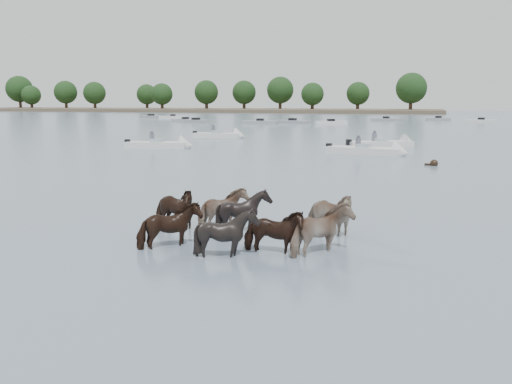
% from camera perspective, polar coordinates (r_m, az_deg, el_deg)
% --- Properties ---
extents(ground, '(400.00, 400.00, 0.00)m').
position_cam_1_polar(ground, '(13.86, -3.62, -5.16)').
color(ground, slate).
rests_on(ground, ground).
extents(shoreline, '(160.00, 30.00, 1.00)m').
position_cam_1_polar(shoreline, '(178.93, -7.50, 8.60)').
color(shoreline, '#4C4233').
rests_on(shoreline, ground).
extents(pony_herd, '(6.07, 4.26, 1.38)m').
position_cam_1_polar(pony_herd, '(13.72, -1.15, -3.25)').
color(pony_herd, black).
rests_on(pony_herd, ground).
extents(swimming_pony, '(0.72, 0.44, 0.44)m').
position_cam_1_polar(swimming_pony, '(31.31, 18.24, 2.86)').
color(swimming_pony, black).
rests_on(swimming_pony, ground).
extents(motorboat_a, '(5.30, 2.55, 1.92)m').
position_cam_1_polar(motorboat_a, '(41.21, -9.45, 4.91)').
color(motorboat_a, silver).
rests_on(motorboat_a, ground).
extents(motorboat_b, '(5.67, 2.60, 1.92)m').
position_cam_1_polar(motorboat_b, '(36.48, 12.52, 4.21)').
color(motorboat_b, silver).
rests_on(motorboat_b, ground).
extents(motorboat_c, '(5.55, 4.03, 1.92)m').
position_cam_1_polar(motorboat_c, '(42.87, 13.88, 4.94)').
color(motorboat_c, silver).
rests_on(motorboat_c, ground).
extents(motorboat_f, '(5.20, 2.01, 1.92)m').
position_cam_1_polar(motorboat_f, '(51.94, -3.34, 5.98)').
color(motorboat_f, silver).
rests_on(motorboat_f, ground).
extents(distant_flotilla, '(103.28, 24.27, 0.93)m').
position_cam_1_polar(distant_flotilla, '(91.13, 13.63, 7.32)').
color(distant_flotilla, gray).
rests_on(distant_flotilla, ground).
extents(treeline, '(147.35, 17.21, 12.50)m').
position_cam_1_polar(treeline, '(181.97, -8.10, 10.46)').
color(treeline, '#382619').
rests_on(treeline, ground).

